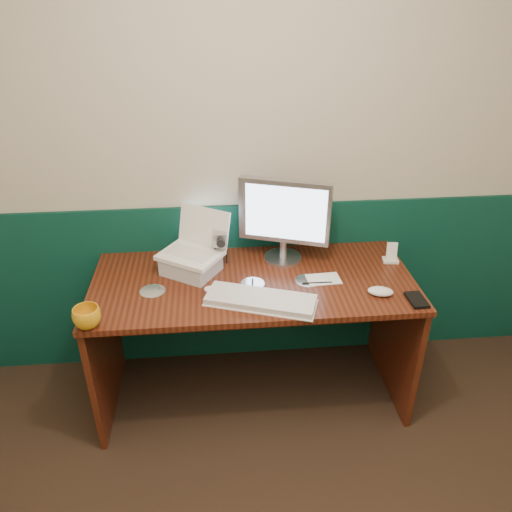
{
  "coord_description": "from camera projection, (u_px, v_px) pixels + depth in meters",
  "views": [
    {
      "loc": [
        -0.25,
        -0.72,
        2.06
      ],
      "look_at": [
        -0.07,
        1.23,
        0.97
      ],
      "focal_mm": 35.0,
      "sensor_mm": 36.0,
      "label": 1
    }
  ],
  "objects": [
    {
      "name": "dock",
      "position": [
        390.0,
        260.0,
        2.64
      ],
      "size": [
        0.09,
        0.07,
        0.01
      ],
      "primitive_type": "cube",
      "rotation": [
        0.0,
        0.0,
        -0.14
      ],
      "color": "white",
      "rests_on": "desk"
    },
    {
      "name": "back_wall",
      "position": [
        260.0,
        159.0,
        2.56
      ],
      "size": [
        3.5,
        0.04,
        2.5
      ],
      "primitive_type": "cube",
      "color": "#BEB7A1",
      "rests_on": "ground"
    },
    {
      "name": "cd_loose_a",
      "position": [
        153.0,
        291.0,
        2.39
      ],
      "size": [
        0.12,
        0.12,
        0.0
      ],
      "primitive_type": "cylinder",
      "color": "silver",
      "rests_on": "desk"
    },
    {
      "name": "camcorder",
      "position": [
        221.0,
        250.0,
        2.56
      ],
      "size": [
        0.09,
        0.12,
        0.18
      ],
      "primitive_type": null,
      "rotation": [
        0.0,
        0.0,
        -0.03
      ],
      "color": "#A7A7AB",
      "rests_on": "desk"
    },
    {
      "name": "cd_spindle",
      "position": [
        253.0,
        285.0,
        2.41
      ],
      "size": [
        0.12,
        0.12,
        0.02
      ],
      "primitive_type": "cylinder",
      "color": "silver",
      "rests_on": "desk"
    },
    {
      "name": "keyboard",
      "position": [
        261.0,
        301.0,
        2.29
      ],
      "size": [
        0.53,
        0.32,
        0.03
      ],
      "primitive_type": "cube",
      "rotation": [
        0.0,
        0.0,
        -0.34
      ],
      "color": "silver",
      "rests_on": "desk"
    },
    {
      "name": "pda",
      "position": [
        417.0,
        300.0,
        2.31
      ],
      "size": [
        0.08,
        0.13,
        0.02
      ],
      "primitive_type": "cube",
      "rotation": [
        0.0,
        0.0,
        0.03
      ],
      "color": "black",
      "rests_on": "desk"
    },
    {
      "name": "mouse_left",
      "position": [
        213.0,
        290.0,
        2.37
      ],
      "size": [
        0.11,
        0.09,
        0.03
      ],
      "primitive_type": "ellipsoid",
      "rotation": [
        0.0,
        0.0,
        -0.43
      ],
      "color": "white",
      "rests_on": "desk"
    },
    {
      "name": "music_player",
      "position": [
        392.0,
        251.0,
        2.61
      ],
      "size": [
        0.06,
        0.03,
        0.09
      ],
      "primitive_type": "cube",
      "rotation": [
        -0.17,
        0.0,
        -0.14
      ],
      "color": "white",
      "rests_on": "dock"
    },
    {
      "name": "papers",
      "position": [
        323.0,
        279.0,
        2.48
      ],
      "size": [
        0.17,
        0.12,
        0.0
      ],
      "primitive_type": "cube",
      "rotation": [
        0.0,
        0.0,
        0.06
      ],
      "color": "white",
      "rests_on": "desk"
    },
    {
      "name": "laptop",
      "position": [
        189.0,
        236.0,
        2.44
      ],
      "size": [
        0.36,
        0.34,
        0.24
      ],
      "primitive_type": null,
      "rotation": [
        0.0,
        0.0,
        -0.58
      ],
      "color": "white",
      "rests_on": "laptop_riser"
    },
    {
      "name": "laptop_riser",
      "position": [
        191.0,
        265.0,
        2.52
      ],
      "size": [
        0.33,
        0.31,
        0.09
      ],
      "primitive_type": "cube",
      "rotation": [
        0.0,
        0.0,
        -0.58
      ],
      "color": "silver",
      "rests_on": "desk"
    },
    {
      "name": "mug",
      "position": [
        87.0,
        317.0,
        2.13
      ],
      "size": [
        0.12,
        0.12,
        0.09
      ],
      "primitive_type": "imported",
      "rotation": [
        0.0,
        0.0,
        0.01
      ],
      "color": "orange",
      "rests_on": "desk"
    },
    {
      "name": "pen",
      "position": [
        317.0,
        283.0,
        2.45
      ],
      "size": [
        0.15,
        0.01,
        0.01
      ],
      "primitive_type": "cylinder",
      "rotation": [
        0.0,
        1.57,
        -0.02
      ],
      "color": "black",
      "rests_on": "desk"
    },
    {
      "name": "desk",
      "position": [
        253.0,
        340.0,
        2.66
      ],
      "size": [
        1.6,
        0.7,
        0.75
      ],
      "primitive_type": "cube",
      "color": "#351509",
      "rests_on": "ground"
    },
    {
      "name": "cd_loose_b",
      "position": [
        308.0,
        280.0,
        2.47
      ],
      "size": [
        0.13,
        0.13,
        0.0
      ],
      "primitive_type": "cylinder",
      "color": "silver",
      "rests_on": "desk"
    },
    {
      "name": "mouse_right",
      "position": [
        380.0,
        291.0,
        2.35
      ],
      "size": [
        0.13,
        0.1,
        0.04
      ],
      "primitive_type": "ellipsoid",
      "rotation": [
        0.0,
        0.0,
        -0.26
      ],
      "color": "white",
      "rests_on": "desk"
    },
    {
      "name": "monitor",
      "position": [
        284.0,
        219.0,
        2.55
      ],
      "size": [
        0.49,
        0.28,
        0.47
      ],
      "primitive_type": null,
      "rotation": [
        0.0,
        0.0,
        -0.34
      ],
      "color": "#ABAAAF",
      "rests_on": "desk"
    },
    {
      "name": "wainscot",
      "position": [
        260.0,
        283.0,
        2.92
      ],
      "size": [
        3.48,
        0.02,
        1.0
      ],
      "primitive_type": "cube",
      "color": "#08352C",
      "rests_on": "ground"
    }
  ]
}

